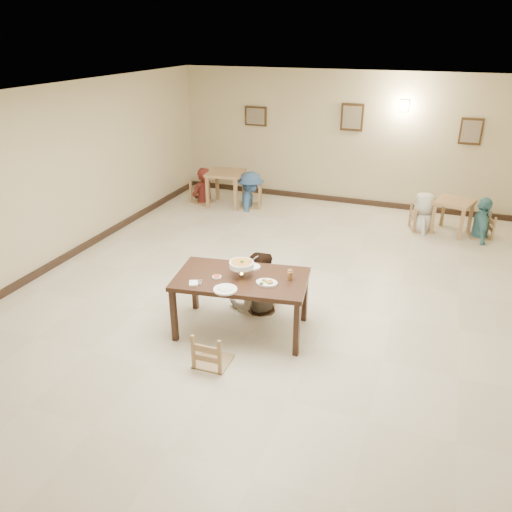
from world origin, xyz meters
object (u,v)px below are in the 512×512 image
at_px(bg_diner_c, 426,193).
at_px(bg_diner_d, 487,198).
at_px(chair_near, 212,332).
at_px(bg_diner_b, 251,172).
at_px(bg_chair_rl, 424,208).
at_px(bg_chair_lr, 251,185).
at_px(bg_table_right, 454,207).
at_px(curry_warmer, 242,265).
at_px(bg_table_left, 226,178).
at_px(chair_far, 261,277).
at_px(bg_chair_rr, 483,216).
at_px(bg_diner_a, 202,168).
at_px(bg_chair_ll, 202,183).
at_px(drink_glass, 290,275).
at_px(main_diner, 258,253).
at_px(main_table, 241,283).

relative_size(bg_diner_c, bg_diner_d, 0.98).
xyz_separation_m(chair_near, bg_diner_b, (-1.73, 5.76, 0.38)).
distance_m(bg_chair_rl, bg_diner_c, 0.33).
bearing_deg(bg_chair_lr, bg_table_right, 73.13).
distance_m(curry_warmer, bg_table_left, 5.42).
xyz_separation_m(chair_far, bg_chair_lr, (-1.78, 4.18, 0.06)).
xyz_separation_m(bg_chair_rr, bg_diner_a, (-6.15, 0.02, 0.40)).
relative_size(bg_chair_lr, bg_chair_rl, 1.09).
height_order(chair_near, bg_table_right, chair_near).
height_order(bg_table_left, bg_table_right, bg_table_left).
distance_m(chair_far, bg_diner_a, 5.06).
xyz_separation_m(bg_chair_ll, bg_diner_b, (1.18, 0.11, 0.34)).
bearing_deg(bg_chair_lr, bg_chair_rl, 72.30).
height_order(chair_far, bg_diner_d, bg_diner_d).
height_order(bg_chair_ll, bg_diner_a, bg_diner_a).
relative_size(bg_chair_ll, bg_diner_a, 0.58).
bearing_deg(bg_chair_ll, bg_chair_rr, -77.21).
distance_m(chair_far, bg_table_left, 4.75).
relative_size(drink_glass, bg_diner_b, 0.08).
relative_size(chair_far, drink_glass, 6.52).
relative_size(bg_chair_rl, bg_diner_d, 0.58).
bearing_deg(bg_diner_c, chair_far, -39.32).
bearing_deg(main_diner, bg_table_right, -144.27).
bearing_deg(chair_far, main_table, -108.59).
bearing_deg(curry_warmer, bg_table_left, 116.00).
xyz_separation_m(bg_chair_ll, bg_chair_lr, (1.18, 0.11, 0.03)).
height_order(drink_glass, bg_table_right, drink_glass).
bearing_deg(bg_chair_rl, bg_table_right, -103.04).
height_order(chair_far, bg_diner_b, bg_diner_b).
bearing_deg(bg_diner_d, bg_diner_c, 84.35).
xyz_separation_m(bg_table_left, bg_chair_lr, (0.59, 0.07, -0.14)).
bearing_deg(main_table, bg_table_right, 53.08).
bearing_deg(chair_far, bg_diner_b, 94.59).
height_order(drink_glass, bg_diner_a, bg_diner_a).
relative_size(drink_glass, bg_chair_rr, 0.16).
xyz_separation_m(chair_near, bg_table_left, (-2.32, 5.70, 0.21)).
bearing_deg(bg_table_left, bg_diner_d, -0.59).
height_order(chair_far, bg_chair_rl, bg_chair_rl).
bearing_deg(curry_warmer, bg_chair_lr, 109.86).
bearing_deg(bg_diner_b, bg_diner_a, 76.32).
bearing_deg(bg_chair_ll, main_diner, -131.82).
relative_size(bg_chair_ll, bg_chair_rr, 1.09).
height_order(chair_far, curry_warmer, curry_warmer).
height_order(bg_chair_rl, bg_diner_c, bg_diner_c).
bearing_deg(bg_chair_rl, bg_chair_lr, 70.41).
bearing_deg(drink_glass, bg_diner_a, 127.40).
height_order(bg_table_right, bg_diner_b, bg_diner_b).
distance_m(chair_near, bg_table_right, 6.27).
bearing_deg(main_table, bg_chair_rr, 48.04).
distance_m(chair_near, bg_chair_rr, 6.50).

